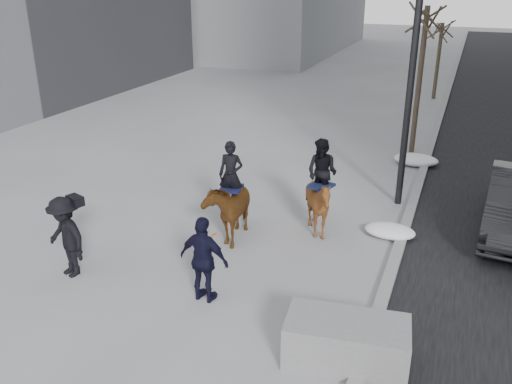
% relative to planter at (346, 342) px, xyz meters
% --- Properties ---
extents(ground, '(120.00, 120.00, 0.00)m').
position_rel_planter_xyz_m(ground, '(-2.72, 1.71, -0.39)').
color(ground, gray).
rests_on(ground, ground).
extents(curb, '(0.25, 90.00, 0.12)m').
position_rel_planter_xyz_m(curb, '(0.28, 11.71, -0.33)').
color(curb, gray).
rests_on(curb, ground).
extents(planter, '(2.07, 1.21, 0.79)m').
position_rel_planter_xyz_m(planter, '(0.00, 0.00, 0.00)').
color(planter, gray).
rests_on(planter, ground).
extents(tree_near, '(1.20, 1.20, 5.47)m').
position_rel_planter_xyz_m(tree_near, '(-0.32, 11.86, 2.34)').
color(tree_near, '#372E20').
rests_on(tree_near, ground).
extents(tree_far, '(1.20, 1.20, 4.06)m').
position_rel_planter_xyz_m(tree_far, '(-0.32, 21.16, 1.64)').
color(tree_far, '#3B2E22').
rests_on(tree_far, ground).
extents(mounted_left, '(1.07, 1.90, 2.33)m').
position_rel_planter_xyz_m(mounted_left, '(-3.62, 3.48, 0.48)').
color(mounted_left, '#4D260F').
rests_on(mounted_left, ground).
extents(mounted_right, '(1.56, 1.67, 2.36)m').
position_rel_planter_xyz_m(mounted_right, '(-1.67, 4.37, 0.56)').
color(mounted_right, '#532B10').
rests_on(mounted_right, ground).
extents(feeder, '(1.06, 0.90, 1.75)m').
position_rel_planter_xyz_m(feeder, '(-2.95, 0.80, 0.49)').
color(feeder, black).
rests_on(feeder, ground).
extents(camera_crew, '(1.29, 0.99, 1.75)m').
position_rel_planter_xyz_m(camera_crew, '(-6.02, 0.61, 0.49)').
color(camera_crew, black).
rests_on(camera_crew, ground).
extents(lamppost, '(0.25, 0.80, 9.09)m').
position_rel_planter_xyz_m(lamppost, '(-0.12, 7.06, 4.60)').
color(lamppost, black).
rests_on(lamppost, ground).
extents(snow_piles, '(1.43, 6.45, 0.36)m').
position_rel_planter_xyz_m(snow_piles, '(-0.02, 8.35, -0.22)').
color(snow_piles, white).
rests_on(snow_piles, ground).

